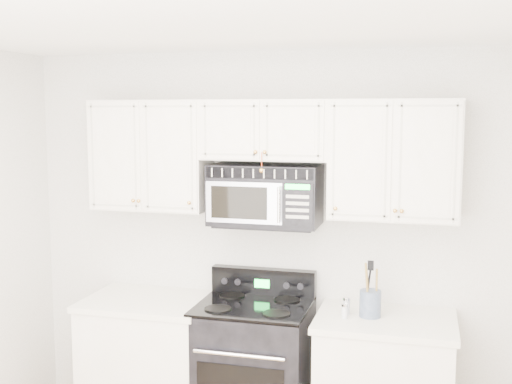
% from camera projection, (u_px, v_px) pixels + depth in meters
% --- Properties ---
extents(room, '(3.51, 3.51, 2.61)m').
position_uv_depth(room, '(178.00, 320.00, 2.77)').
color(room, olive).
rests_on(room, ground).
extents(base_cabinet_left, '(0.86, 0.65, 0.92)m').
position_uv_depth(base_cabinet_left, '(150.00, 367.00, 4.46)').
color(base_cabinet_left, silver).
rests_on(base_cabinet_left, ground).
extents(range, '(0.73, 0.67, 1.11)m').
position_uv_depth(range, '(253.00, 370.00, 4.26)').
color(range, black).
rests_on(range, ground).
extents(upper_cabinets, '(2.44, 0.37, 0.75)m').
position_uv_depth(upper_cabinets, '(267.00, 151.00, 4.21)').
color(upper_cabinets, silver).
rests_on(upper_cabinets, ground).
extents(microwave, '(0.72, 0.41, 0.40)m').
position_uv_depth(microwave, '(265.00, 195.00, 4.22)').
color(microwave, black).
rests_on(microwave, ground).
extents(utensil_crock, '(0.13, 0.13, 0.36)m').
position_uv_depth(utensil_crock, '(370.00, 302.00, 3.99)').
color(utensil_crock, slate).
rests_on(utensil_crock, base_cabinet_right).
extents(shaker_salt, '(0.04, 0.04, 0.09)m').
position_uv_depth(shaker_salt, '(344.00, 311.00, 3.97)').
color(shaker_salt, silver).
rests_on(shaker_salt, base_cabinet_right).
extents(shaker_pepper, '(0.05, 0.05, 0.11)m').
position_uv_depth(shaker_pepper, '(346.00, 306.00, 4.05)').
color(shaker_pepper, silver).
rests_on(shaker_pepper, base_cabinet_right).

